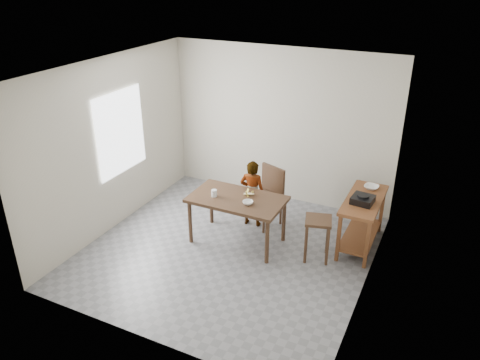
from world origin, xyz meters
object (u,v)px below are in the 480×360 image
at_px(prep_counter, 361,222).
at_px(dining_table, 237,220).
at_px(stool, 317,239).
at_px(dining_chair, 264,198).
at_px(child, 252,193).

bearing_deg(prep_counter, dining_table, -157.85).
bearing_deg(stool, dining_chair, 152.29).
bearing_deg(dining_table, prep_counter, 22.15).
relative_size(child, dining_chair, 1.16).
bearing_deg(prep_counter, child, -175.81).
bearing_deg(prep_counter, stool, -129.11).
bearing_deg(child, dining_chair, -159.39).
xyz_separation_m(prep_counter, dining_chair, (-1.57, -0.04, 0.08)).
bearing_deg(stool, prep_counter, 50.89).
xyz_separation_m(prep_counter, stool, (-0.49, -0.61, -0.08)).
height_order(prep_counter, stool, prep_counter).
distance_m(child, dining_chair, 0.20).
bearing_deg(child, prep_counter, 177.51).
bearing_deg(dining_table, dining_chair, 76.79).
bearing_deg(dining_chair, dining_table, -82.45).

